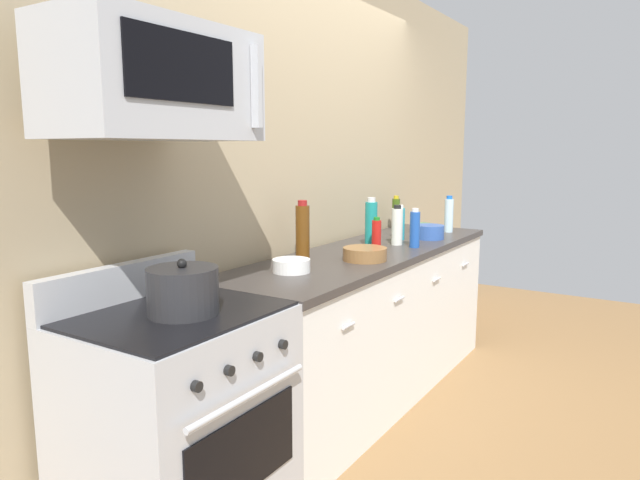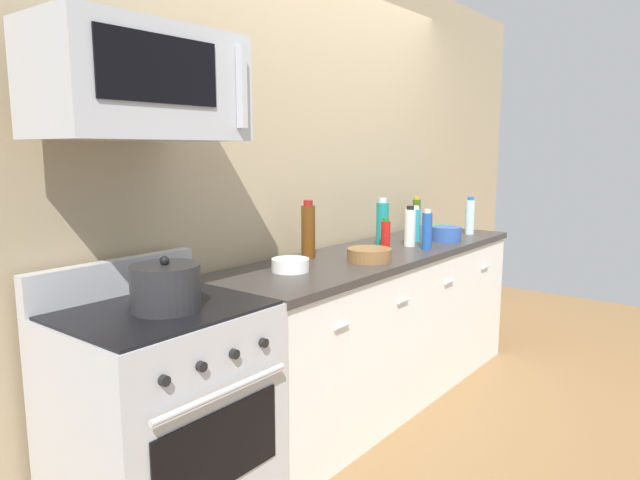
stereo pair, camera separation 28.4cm
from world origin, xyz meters
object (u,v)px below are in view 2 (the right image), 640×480
range_oven (163,419)px  stockpot (166,287)px  bottle_olive_oil (416,214)px  microwave (140,84)px  bottle_vinegar_white (410,227)px  bottle_wine_amber (308,231)px  bowl_wooden_salad (369,254)px  bottle_hot_sauce_red (386,236)px  bottle_sparkling_teal (382,224)px  bottle_water_clear (470,216)px  bowl_blue_mixing (446,233)px  bowl_green_glaze (441,229)px  bottle_soda_blue (427,230)px  bottle_dish_soap (415,224)px  bowl_white_ceramic (290,264)px

range_oven → stockpot: 0.54m
bottle_olive_oil → microwave: bearing=-175.5°
range_oven → bottle_vinegar_white: bottle_vinegar_white is taller
bottle_wine_amber → bowl_wooden_salad: (0.13, -0.32, -0.11)m
bottle_hot_sauce_red → bottle_sparkling_teal: bearing=38.6°
microwave → bottle_water_clear: 2.64m
bottle_sparkling_teal → stockpot: size_ratio=1.18×
range_oven → bowl_blue_mixing: 2.22m
bowl_green_glaze → bowl_blue_mixing: 0.36m
bottle_hot_sauce_red → bottle_soda_blue: (0.25, -0.13, 0.02)m
bottle_wine_amber → bowl_blue_mixing: 1.09m
bottle_wine_amber → bottle_sparkling_teal: bearing=-15.8°
bottle_wine_amber → bottle_dish_soap: bearing=-11.2°
range_oven → bottle_hot_sauce_red: bearing=-2.4°
bottle_olive_oil → bowl_blue_mixing: (-0.29, -0.38, -0.07)m
bowl_white_ceramic → bottle_dish_soap: bearing=-1.1°
bottle_water_clear → stockpot: size_ratio=1.02×
bottle_wine_amber → stockpot: size_ratio=1.24×
bottle_wine_amber → bowl_blue_mixing: bottle_wine_amber is taller
bottle_dish_soap → bowl_green_glaze: 0.45m
bottle_wine_amber → bowl_white_ceramic: bottle_wine_amber is taller
bottle_soda_blue → bottle_vinegar_white: bearing=75.9°
bottle_wine_amber → bottle_olive_oil: size_ratio=1.27×
bottle_sparkling_teal → bottle_water_clear: bearing=-11.9°
bowl_wooden_salad → bottle_hot_sauce_red: bearing=14.0°
bottle_sparkling_teal → bowl_wooden_salad: bottle_sparkling_teal is taller
bowl_blue_mixing → stockpot: 2.17m
range_oven → bottle_soda_blue: size_ratio=4.42×
range_oven → stockpot: stockpot is taller
bottle_water_clear → bowl_white_ceramic: size_ratio=1.42×
bottle_dish_soap → bottle_hot_sauce_red: bottle_dish_soap is taller
bowl_white_ceramic → stockpot: stockpot is taller
bottle_water_clear → bottle_hot_sauce_red: bottle_water_clear is taller
bottle_vinegar_white → bowl_green_glaze: bottle_vinegar_white is taller
bottle_wine_amber → bowl_wooden_salad: bottle_wine_amber is taller
microwave → bottle_olive_oil: bearing=4.5°
bottle_soda_blue → range_oven: bearing=173.7°
bottle_olive_oil → bowl_green_glaze: bottle_olive_oil is taller
bottle_soda_blue → bottle_sparkling_teal: bottle_sparkling_teal is taller
bowl_white_ceramic → bowl_blue_mixing: bearing=-7.7°
stockpot → bottle_dish_soap: bearing=1.8°
range_oven → bottle_wine_amber: bottle_wine_amber is taller
bottle_wine_amber → bottle_vinegar_white: size_ratio=1.28×
bottle_dish_soap → stockpot: bearing=-178.2°
range_oven → microwave: (0.00, 0.04, 1.28)m
bottle_dish_soap → bowl_wooden_salad: 0.78m
bottle_wine_amber → bottle_water_clear: bearing=-13.4°
bottle_water_clear → bottle_soda_blue: bearing=-176.0°
bottle_sparkling_teal → bottle_olive_oil: size_ratio=1.20×
bottle_hot_sauce_red → bottle_soda_blue: size_ratio=0.84×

